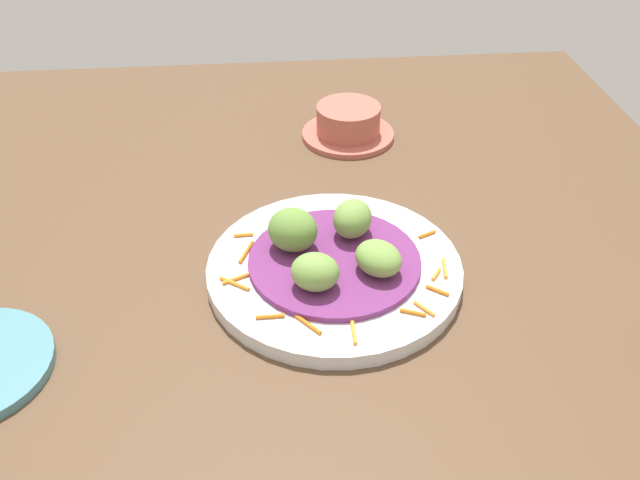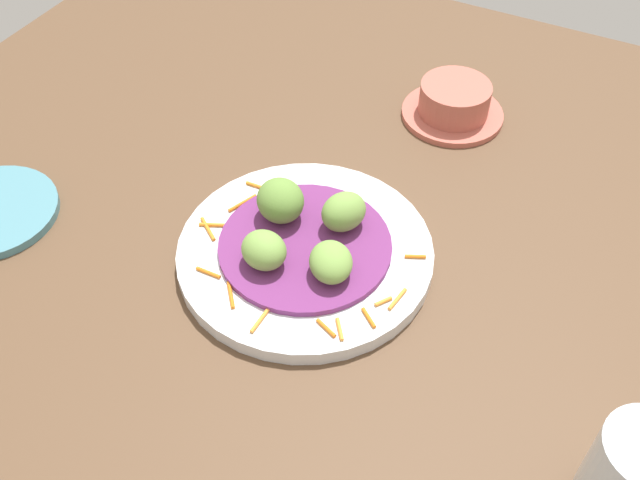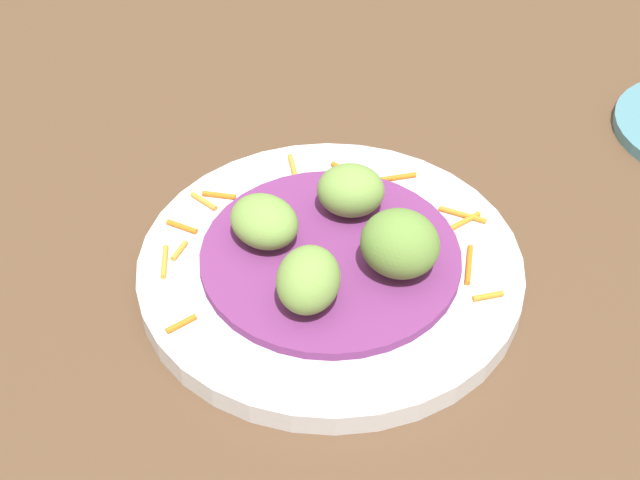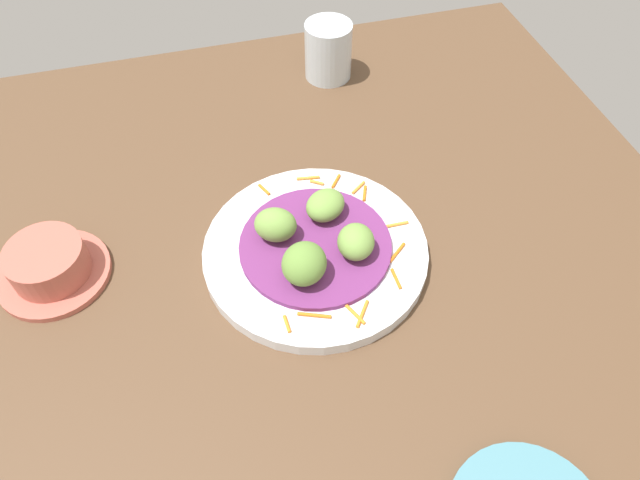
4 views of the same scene
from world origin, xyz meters
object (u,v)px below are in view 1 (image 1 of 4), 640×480
main_plate (334,270)px  guac_scoop_right (293,230)px  guac_scoop_back (315,272)px  terracotta_bowl (348,124)px  guac_scoop_center (352,219)px  guac_scoop_left (378,258)px

main_plate → guac_scoop_right: bearing=60.2°
guac_scoop_back → terracotta_bowl: (35.39, -7.88, -2.19)cm
guac_scoop_center → guac_scoop_back: size_ratio=1.04×
terracotta_bowl → guac_scoop_back: bearing=167.4°
guac_scoop_right → guac_scoop_back: 6.98cm
guac_scoop_left → terracotta_bowl: size_ratio=0.40×
main_plate → terracotta_bowl: bearing=-9.9°
guac_scoop_left → guac_scoop_center: bearing=15.2°
guac_scoop_right → guac_scoop_back: guac_scoop_right is taller
guac_scoop_left → main_plate: bearing=60.2°
main_plate → guac_scoop_back: size_ratio=5.56×
guac_scoop_right → guac_scoop_left: bearing=-119.8°
guac_scoop_center → terracotta_bowl: guac_scoop_center is taller
guac_scoop_center → terracotta_bowl: 27.12cm
guac_scoop_left → guac_scoop_back: guac_scoop_back is taller
guac_scoop_right → main_plate: bearing=-119.8°
guac_scoop_right → guac_scoop_back: size_ratio=1.11×
guac_scoop_left → guac_scoop_center: 6.98cm
guac_scoop_left → guac_scoop_right: (4.89, 8.55, 0.67)cm
guac_scoop_right → guac_scoop_back: (-6.72, -1.83, -0.46)cm
guac_scoop_back → guac_scoop_left: bearing=-74.8°
guac_scoop_left → guac_scoop_right: size_ratio=0.96×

